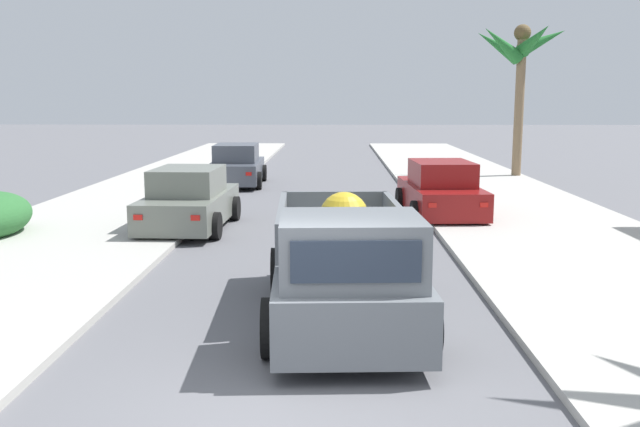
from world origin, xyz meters
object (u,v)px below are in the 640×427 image
Objects in this scene: car_left_near at (189,201)px; car_left_mid at (237,166)px; pickup_truck at (344,269)px; palm_tree_right_fore at (519,54)px; car_right_near at (441,191)px.

car_left_mid is (-0.06, 8.91, 0.00)m from car_left_near.
pickup_truck is 20.40m from palm_tree_right_fore.
palm_tree_right_fore is at bearing 69.00° from pickup_truck.
car_right_near is (6.50, 1.95, 0.00)m from car_left_near.
pickup_truck reaches higher than car_left_near.
car_right_near is at bearing 73.31° from pickup_truck.
palm_tree_right_fore reaches higher than car_left_mid.
car_left_near is (-3.73, 7.27, -0.08)m from pickup_truck.
car_left_near is 0.70× the size of palm_tree_right_fore.
car_right_near is 1.01× the size of car_left_mid.
car_right_near is at bearing 16.72° from car_left_near.
car_left_near is 1.00× the size of car_left_mid.
pickup_truck is 1.23× the size of car_left_mid.
palm_tree_right_fore is (10.89, 11.37, 4.22)m from car_left_near.
car_left_near is at bearing -133.75° from palm_tree_right_fore.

